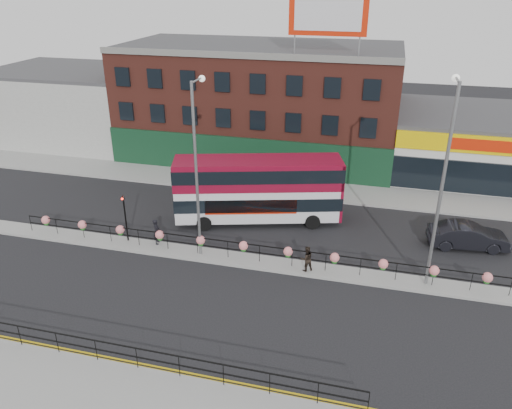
% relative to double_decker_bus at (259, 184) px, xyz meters
% --- Properties ---
extents(ground, '(120.00, 120.00, 0.00)m').
position_rel_double_decker_bus_xyz_m(ground, '(0.48, -5.56, -2.86)').
color(ground, black).
rests_on(ground, ground).
extents(north_pavement, '(60.00, 4.00, 0.15)m').
position_rel_double_decker_bus_xyz_m(north_pavement, '(0.48, 6.44, -2.78)').
color(north_pavement, gray).
rests_on(north_pavement, ground).
extents(median, '(60.00, 1.60, 0.15)m').
position_rel_double_decker_bus_xyz_m(median, '(0.48, -5.56, -2.78)').
color(median, gray).
rests_on(median, ground).
extents(yellow_line_inner, '(60.00, 0.10, 0.01)m').
position_rel_double_decker_bus_xyz_m(yellow_line_inner, '(0.48, -15.26, -2.85)').
color(yellow_line_inner, gold).
rests_on(yellow_line_inner, ground).
extents(yellow_line_outer, '(60.00, 0.10, 0.01)m').
position_rel_double_decker_bus_xyz_m(yellow_line_outer, '(0.48, -15.44, -2.85)').
color(yellow_line_outer, gold).
rests_on(yellow_line_outer, ground).
extents(brick_building, '(25.00, 12.21, 10.30)m').
position_rel_double_decker_bus_xyz_m(brick_building, '(-3.52, 14.40, 2.27)').
color(brick_building, brown).
rests_on(brick_building, ground).
extents(supermarket, '(15.00, 12.25, 5.30)m').
position_rel_double_decker_bus_xyz_m(supermarket, '(16.48, 14.35, -0.21)').
color(supermarket, silver).
rests_on(supermarket, ground).
extents(warehouse_west, '(15.50, 12.00, 7.30)m').
position_rel_double_decker_bus_xyz_m(warehouse_west, '(-23.77, 14.44, 0.79)').
color(warehouse_west, '#A4A49F').
rests_on(warehouse_west, ground).
extents(billboard, '(6.00, 0.29, 4.40)m').
position_rel_double_decker_bus_xyz_m(billboard, '(2.98, 9.43, 10.33)').
color(billboard, red).
rests_on(billboard, brick_building).
extents(median_railing, '(30.04, 0.56, 1.23)m').
position_rel_double_decker_bus_xyz_m(median_railing, '(0.48, -5.56, -1.81)').
color(median_railing, black).
rests_on(median_railing, median).
extents(south_railing, '(20.04, 0.05, 1.12)m').
position_rel_double_decker_bus_xyz_m(south_railing, '(-1.52, -15.66, -1.89)').
color(south_railing, black).
rests_on(south_railing, south_pavement).
extents(double_decker_bus, '(11.78, 5.85, 4.65)m').
position_rel_double_decker_bus_xyz_m(double_decker_bus, '(0.00, 0.00, 0.00)').
color(double_decker_bus, silver).
rests_on(double_decker_bus, ground).
extents(car, '(2.93, 5.35, 1.63)m').
position_rel_double_decker_bus_xyz_m(car, '(13.90, -0.25, -2.04)').
color(car, black).
rests_on(car, ground).
extents(pedestrian_a, '(0.81, 0.69, 1.71)m').
position_rel_double_decker_bus_xyz_m(pedestrian_a, '(-5.47, -5.04, -1.85)').
color(pedestrian_a, black).
rests_on(pedestrian_a, median).
extents(pedestrian_b, '(1.29, 1.28, 1.57)m').
position_rel_double_decker_bus_xyz_m(pedestrian_b, '(4.38, -5.83, -1.92)').
color(pedestrian_b, black).
rests_on(pedestrian_b, median).
extents(lamp_column_west, '(0.38, 1.88, 10.70)m').
position_rel_double_decker_bus_xyz_m(lamp_column_west, '(-2.32, -5.29, 3.63)').
color(lamp_column_west, gray).
rests_on(lamp_column_west, median).
extents(lamp_column_east, '(0.41, 1.99, 11.34)m').
position_rel_double_decker_bus_xyz_m(lamp_column_east, '(11.15, -5.19, 4.01)').
color(lamp_column_east, gray).
rests_on(lamp_column_east, median).
extents(traffic_light_median, '(0.15, 0.28, 3.65)m').
position_rel_double_decker_bus_xyz_m(traffic_light_median, '(-7.52, -5.16, -0.39)').
color(traffic_light_median, black).
rests_on(traffic_light_median, median).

